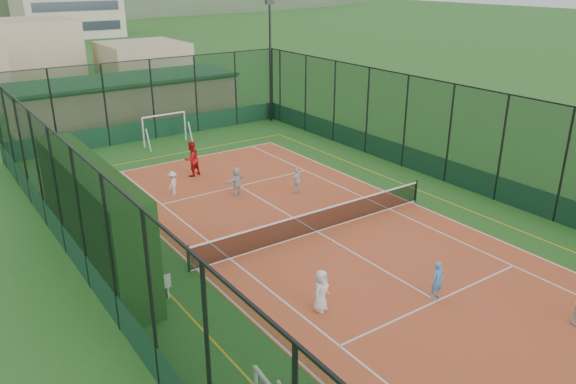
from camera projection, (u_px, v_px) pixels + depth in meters
The scene contains 16 objects.
ground at pixel (317, 232), 23.19m from camera, with size 300.00×300.00×0.00m, color #266422.
court_slab at pixel (317, 232), 23.18m from camera, with size 11.17×23.97×0.01m, color #B54828.
tennis_net at pixel (317, 220), 22.99m from camera, with size 11.67×0.12×1.06m, color black, non-canonical shape.
perimeter_fence at pixel (318, 175), 22.27m from camera, with size 18.12×34.12×5.00m, color black, non-canonical shape.
floodlight_ne at pixel (270, 62), 38.91m from camera, with size 0.60×0.26×8.25m, color black, non-canonical shape.
clubhouse at pixel (126, 100), 39.40m from camera, with size 15.20×7.20×3.15m, color tan, non-canonical shape.
hedge_left at pixel (93, 218), 19.71m from camera, with size 1.35×9.00×3.94m, color black.
white_bench at pixel (145, 290), 18.12m from camera, with size 1.63×0.45×0.92m, color white, non-canonical shape.
futsal_goal_far at pixel (165, 129), 34.63m from camera, with size 2.86×0.83×1.84m, color white, non-canonical shape.
child_near_left at pixel (321, 291), 17.56m from camera, with size 0.69×0.45×1.41m, color white.
child_near_mid at pixel (438, 280), 18.23m from camera, with size 0.49×0.32×1.33m, color #5098E3.
child_far_left at pixel (173, 183), 26.78m from camera, with size 0.76×0.44×1.17m, color silver.
child_far_right at pixel (297, 181), 26.96m from camera, with size 0.73×0.30×1.25m, color silver.
child_far_back at pixel (236, 181), 26.73m from camera, with size 1.30×0.41×1.40m, color silver.
coach at pixel (192, 159), 29.17m from camera, with size 0.90×0.70×1.85m, color #B21216.
tennis_balls at pixel (331, 209), 25.24m from camera, with size 1.94×1.04×0.07m.
Camera 1 is at (-12.97, -16.51, 10.05)m, focal length 35.00 mm.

